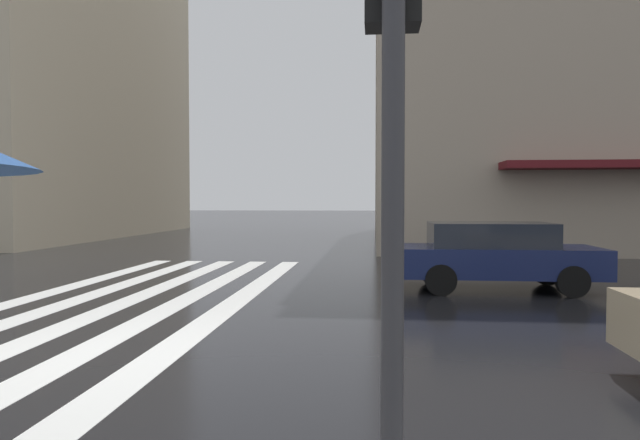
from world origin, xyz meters
name	(u,v)px	position (x,y,z in m)	size (l,w,h in m)	color
ground_plane	(108,353)	(0.00, 0.00, 0.00)	(220.00, 220.00, 0.00)	black
zebra_crossing	(140,296)	(4.00, 1.31, 0.00)	(13.00, 4.50, 0.01)	silver
traffic_signal_post	(393,48)	(-3.50, -3.32, 2.67)	(0.44, 0.30, 3.49)	#333338
car_navy	(495,254)	(5.50, -5.74, 0.76)	(1.85, 4.10, 1.41)	navy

